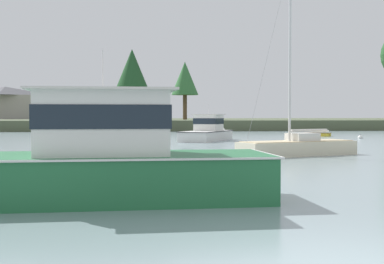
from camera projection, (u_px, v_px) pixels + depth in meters
The scene contains 9 objects.
far_shore_bank at pixel (151, 123), 94.19m from camera, with size 243.81×45.35×1.45m, color #4C563D.
cruiser_white at pixel (210, 135), 47.31m from camera, with size 5.90×8.19×4.15m.
dinghy_yellow at pixel (317, 135), 56.12m from camera, with size 2.91×2.47×0.51m.
sailboat_cream at pixel (298, 151), 29.74m from camera, with size 7.17×4.35×11.26m.
cruiser_green at pixel (64, 176), 13.90m from camera, with size 10.27×3.40×5.03m.
mooring_buoy_white at pixel (360, 138), 50.67m from camera, with size 0.44×0.44×0.49m.
shore_tree_center at pixel (132, 69), 75.94m from camera, with size 4.37×4.37×10.05m.
shore_tree_far_left at pixel (185, 79), 85.53m from camera, with size 4.30×4.30×9.19m.
cottage_behind_trees at pixel (5, 102), 98.47m from camera, with size 12.72×7.57×5.90m.
Camera 1 is at (-3.14, -7.47, 2.26)m, focal length 50.48 mm.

